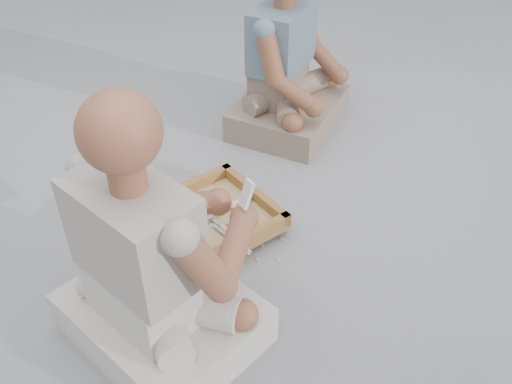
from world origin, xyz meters
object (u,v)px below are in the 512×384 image
companion (288,72)px  carved_panel (166,261)px  craftsman (154,268)px  tool_tray (203,223)px

companion → carved_panel: bearing=-0.4°
companion → craftsman: bearing=6.5°
craftsman → companion: 1.44m
tool_tray → companion: 0.96m
carved_panel → companion: 1.19m
carved_panel → companion: bearing=37.3°
tool_tray → craftsman: size_ratio=0.67×
carved_panel → tool_tray: 0.23m
craftsman → carved_panel: bearing=138.4°
tool_tray → companion: bearing=39.9°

